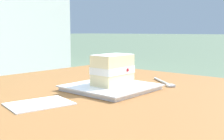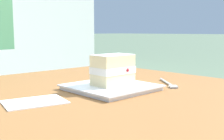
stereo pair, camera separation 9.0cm
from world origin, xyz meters
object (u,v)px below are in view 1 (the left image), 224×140
(paper_napkin, at_px, (39,104))
(dessert_plate, at_px, (112,88))
(cake_slice, at_px, (113,70))
(dessert_fork, at_px, (164,82))
(patio_table, at_px, (88,126))

(paper_napkin, bearing_deg, dessert_plate, -4.77)
(cake_slice, bearing_deg, paper_napkin, 176.09)
(dessert_fork, bearing_deg, dessert_plate, 162.31)
(patio_table, height_order, dessert_plate, dessert_plate)
(patio_table, height_order, cake_slice, cake_slice)
(patio_table, xyz_separation_m, dessert_plate, (0.10, -0.00, 0.10))
(patio_table, distance_m, cake_slice, 0.19)
(patio_table, bearing_deg, paper_napkin, 173.55)
(patio_table, xyz_separation_m, dessert_fork, (0.31, -0.07, 0.10))
(dessert_plate, distance_m, dessert_fork, 0.22)
(patio_table, xyz_separation_m, cake_slice, (0.11, -0.00, 0.16))
(cake_slice, bearing_deg, dessert_fork, -19.17)
(cake_slice, xyz_separation_m, paper_napkin, (-0.26, 0.02, -0.06))
(dessert_fork, height_order, paper_napkin, dessert_fork)
(patio_table, xyz_separation_m, paper_napkin, (-0.16, 0.02, 0.09))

